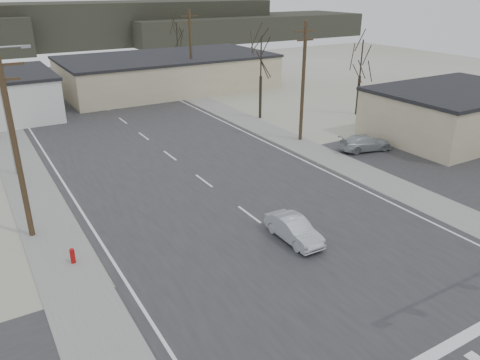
% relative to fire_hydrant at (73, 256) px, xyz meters
% --- Properties ---
extents(ground, '(140.00, 140.00, 0.00)m').
position_rel_fire_hydrant_xyz_m(ground, '(10.20, -8.00, -0.45)').
color(ground, '#BABAB6').
rests_on(ground, ground).
extents(main_road, '(18.00, 110.00, 0.05)m').
position_rel_fire_hydrant_xyz_m(main_road, '(10.20, 7.00, -0.43)').
color(main_road, '#29292C').
rests_on(main_road, ground).
extents(cross_road, '(90.00, 10.00, 0.04)m').
position_rel_fire_hydrant_xyz_m(cross_road, '(10.20, -8.00, -0.43)').
color(cross_road, '#29292C').
rests_on(cross_road, ground).
extents(sidewalk_left, '(3.00, 90.00, 0.06)m').
position_rel_fire_hydrant_xyz_m(sidewalk_left, '(-0.40, 12.00, -0.42)').
color(sidewalk_left, gray).
rests_on(sidewalk_left, ground).
extents(sidewalk_right, '(3.00, 90.00, 0.06)m').
position_rel_fire_hydrant_xyz_m(sidewalk_right, '(20.80, 12.00, -0.42)').
color(sidewalk_right, gray).
rests_on(sidewalk_right, ground).
extents(fire_hydrant, '(0.24, 0.24, 0.87)m').
position_rel_fire_hydrant_xyz_m(fire_hydrant, '(0.00, 0.00, 0.00)').
color(fire_hydrant, '#A50C0C').
rests_on(fire_hydrant, ground).
extents(building_right_far, '(26.30, 14.30, 4.30)m').
position_rel_fire_hydrant_xyz_m(building_right_far, '(20.20, 36.00, 1.70)').
color(building_right_far, '#C2B094').
rests_on(building_right_far, ground).
extents(building_lot, '(14.30, 10.30, 4.30)m').
position_rel_fire_hydrant_xyz_m(building_lot, '(34.20, 4.00, 1.71)').
color(building_lot, '#C2B094').
rests_on(building_lot, ground).
extents(upole_left_b, '(2.20, 0.30, 10.00)m').
position_rel_fire_hydrant_xyz_m(upole_left_b, '(-1.30, 4.00, 4.77)').
color(upole_left_b, '#40311E').
rests_on(upole_left_b, ground).
extents(upole_right_a, '(2.20, 0.30, 10.00)m').
position_rel_fire_hydrant_xyz_m(upole_right_a, '(21.70, 10.00, 4.77)').
color(upole_right_a, '#40311E').
rests_on(upole_right_a, ground).
extents(upole_right_b, '(2.20, 0.30, 10.00)m').
position_rel_fire_hydrant_xyz_m(upole_right_b, '(21.70, 32.00, 4.77)').
color(upole_right_b, '#40311E').
rests_on(upole_right_b, ground).
extents(streetlight_main, '(2.40, 0.25, 9.00)m').
position_rel_fire_hydrant_xyz_m(streetlight_main, '(-0.60, 14.00, 4.64)').
color(streetlight_main, gray).
rests_on(streetlight_main, ground).
extents(tree_right_mid, '(3.74, 3.74, 8.33)m').
position_rel_fire_hydrant_xyz_m(tree_right_mid, '(22.70, 18.00, 5.48)').
color(tree_right_mid, '#2E261C').
rests_on(tree_right_mid, ground).
extents(tree_right_far, '(3.52, 3.52, 7.84)m').
position_rel_fire_hydrant_xyz_m(tree_right_far, '(25.20, 44.00, 5.13)').
color(tree_right_far, '#2E261C').
rests_on(tree_right_far, ground).
extents(tree_lot, '(3.52, 3.52, 7.84)m').
position_rel_fire_hydrant_xyz_m(tree_lot, '(32.20, 14.00, 5.13)').
color(tree_lot, '#2E261C').
rests_on(tree_lot, ground).
extents(hill_center, '(80.00, 18.00, 9.00)m').
position_rel_fire_hydrant_xyz_m(hill_center, '(25.20, 88.00, 4.05)').
color(hill_center, '#333026').
rests_on(hill_center, ground).
extents(hill_right, '(60.00, 18.00, 5.50)m').
position_rel_fire_hydrant_xyz_m(hill_right, '(60.20, 82.00, 2.30)').
color(hill_right, '#333026').
rests_on(hill_right, ground).
extents(sedan_crossing, '(1.35, 3.84, 1.26)m').
position_rel_fire_hydrant_xyz_m(sedan_crossing, '(10.66, -3.74, 0.23)').
color(sedan_crossing, '#A0A4AA').
rests_on(sedan_crossing, main_road).
extents(car_far_a, '(3.59, 5.83, 1.58)m').
position_rel_fire_hydrant_xyz_m(car_far_a, '(17.44, 39.15, 0.38)').
color(car_far_a, black).
rests_on(car_far_a, main_road).
extents(car_far_b, '(3.03, 4.73, 1.50)m').
position_rel_fire_hydrant_xyz_m(car_far_b, '(4.10, 39.42, 0.34)').
color(car_far_b, black).
rests_on(car_far_b, main_road).
extents(car_parked_silver, '(4.67, 2.70, 1.27)m').
position_rel_fire_hydrant_xyz_m(car_parked_silver, '(24.54, 5.00, 0.22)').
color(car_parked_silver, '#989FA2').
rests_on(car_parked_silver, parking_lot).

